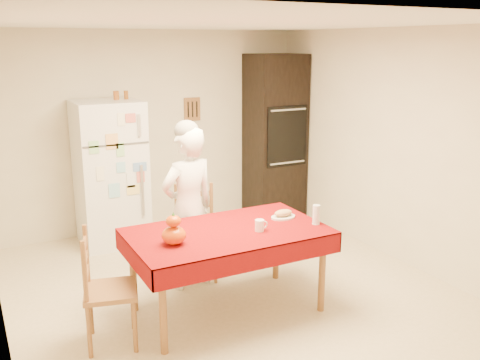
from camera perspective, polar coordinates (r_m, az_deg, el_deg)
floor at (r=5.27m, az=-0.85°, el=-11.87°), size 4.50×4.50×0.00m
room_shell at (r=4.79m, az=-0.93°, el=5.84°), size 4.02×4.52×2.51m
refrigerator at (r=6.45m, az=-13.65°, el=0.69°), size 0.75×0.74×1.70m
oven_cabinet at (r=7.31m, az=3.74°, el=4.65°), size 0.70×0.62×2.20m
dining_table at (r=4.67m, az=-1.37°, el=-6.18°), size 1.70×1.00×0.76m
chair_far at (r=5.48m, az=-4.81°, el=-5.13°), size 0.53×0.51×0.95m
chair_left at (r=4.37m, az=-14.57°, el=-10.79°), size 0.49×0.50×0.95m
seated_woman at (r=5.16m, az=-5.52°, el=-3.04°), size 0.64×0.48×1.59m
coffee_mug at (r=4.61m, az=2.10°, el=-4.87°), size 0.08×0.08×0.10m
pumpkin_lower at (r=4.34m, az=-7.06°, el=-5.88°), size 0.20×0.20×0.15m
pumpkin_upper at (r=4.30m, az=-7.11°, el=-4.37°), size 0.12×0.12×0.09m
wine_glass at (r=4.82m, az=8.13°, el=-3.67°), size 0.07×0.07×0.18m
bread_plate at (r=4.97m, az=4.63°, el=-3.96°), size 0.24×0.24×0.02m
bread_loaf at (r=4.96m, az=4.64°, el=-3.52°), size 0.18×0.10×0.06m
spice_jar_left at (r=6.39m, az=-13.14°, el=8.78°), size 0.05×0.05×0.10m
spice_jar_mid at (r=6.39m, az=-12.99°, el=8.79°), size 0.05×0.05×0.10m
spice_jar_right at (r=6.42m, az=-12.06°, el=8.86°), size 0.05×0.05×0.10m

